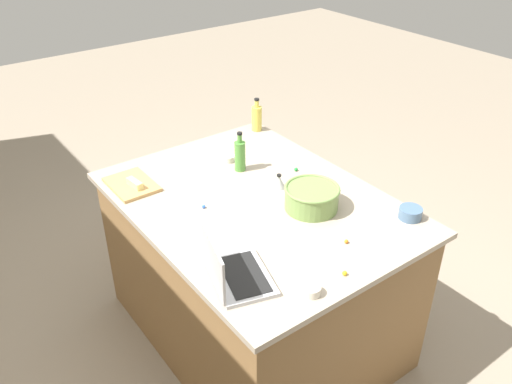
{
  "coord_description": "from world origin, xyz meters",
  "views": [
    {
      "loc": [
        -1.82,
        1.35,
        2.34
      ],
      "look_at": [
        0.0,
        0.0,
        0.95
      ],
      "focal_mm": 37.49,
      "sensor_mm": 36.0,
      "label": 1
    }
  ],
  "objects_px": {
    "cutting_board": "(132,184)",
    "bottle_olive": "(240,155)",
    "ramekin_small": "(229,158)",
    "bottle_oil": "(257,118)",
    "ramekin_wide": "(311,290)",
    "butter_stick_left": "(135,183)",
    "laptop": "(232,272)",
    "mixing_bowl_large": "(312,197)",
    "ramekin_medium": "(410,213)",
    "kitchen_timer": "(279,181)"
  },
  "relations": [
    {
      "from": "cutting_board",
      "to": "bottle_olive",
      "type": "bearing_deg",
      "value": -109.27
    },
    {
      "from": "ramekin_small",
      "to": "bottle_oil",
      "type": "bearing_deg",
      "value": -57.17
    },
    {
      "from": "bottle_oil",
      "to": "ramekin_wide",
      "type": "relative_size",
      "value": 2.89
    },
    {
      "from": "butter_stick_left",
      "to": "bottle_oil",
      "type": "bearing_deg",
      "value": -77.29
    },
    {
      "from": "bottle_oil",
      "to": "butter_stick_left",
      "type": "height_order",
      "value": "bottle_oil"
    },
    {
      "from": "bottle_olive",
      "to": "bottle_oil",
      "type": "distance_m",
      "value": 0.53
    },
    {
      "from": "bottle_olive",
      "to": "ramekin_small",
      "type": "bearing_deg",
      "value": -3.5
    },
    {
      "from": "laptop",
      "to": "ramekin_small",
      "type": "xyz_separation_m",
      "value": [
        0.86,
        -0.57,
        -0.03
      ]
    },
    {
      "from": "mixing_bowl_large",
      "to": "bottle_olive",
      "type": "height_order",
      "value": "bottle_olive"
    },
    {
      "from": "butter_stick_left",
      "to": "ramekin_small",
      "type": "xyz_separation_m",
      "value": [
        -0.03,
        -0.57,
        -0.02
      ]
    },
    {
      "from": "ramekin_small",
      "to": "ramekin_medium",
      "type": "distance_m",
      "value": 1.06
    },
    {
      "from": "laptop",
      "to": "ramekin_small",
      "type": "bearing_deg",
      "value": -33.34
    },
    {
      "from": "ramekin_small",
      "to": "ramekin_wide",
      "type": "xyz_separation_m",
      "value": [
        -1.11,
        0.36,
        0.0
      ]
    },
    {
      "from": "bottle_olive",
      "to": "ramekin_wide",
      "type": "bearing_deg",
      "value": 160.28
    },
    {
      "from": "ramekin_wide",
      "to": "kitchen_timer",
      "type": "xyz_separation_m",
      "value": [
        0.72,
        -0.41,
        0.02
      ]
    },
    {
      "from": "bottle_olive",
      "to": "ramekin_medium",
      "type": "bearing_deg",
      "value": -156.58
    },
    {
      "from": "bottle_olive",
      "to": "mixing_bowl_large",
      "type": "bearing_deg",
      "value": -173.84
    },
    {
      "from": "ramekin_small",
      "to": "kitchen_timer",
      "type": "bearing_deg",
      "value": -173.48
    },
    {
      "from": "bottle_olive",
      "to": "ramekin_medium",
      "type": "xyz_separation_m",
      "value": [
        -0.87,
        -0.38,
        -0.06
      ]
    },
    {
      "from": "mixing_bowl_large",
      "to": "ramekin_medium",
      "type": "distance_m",
      "value": 0.47
    },
    {
      "from": "mixing_bowl_large",
      "to": "cutting_board",
      "type": "xyz_separation_m",
      "value": [
        0.72,
        0.62,
        -0.05
      ]
    },
    {
      "from": "mixing_bowl_large",
      "to": "ramekin_small",
      "type": "distance_m",
      "value": 0.65
    },
    {
      "from": "kitchen_timer",
      "to": "laptop",
      "type": "bearing_deg",
      "value": 127.23
    },
    {
      "from": "laptop",
      "to": "mixing_bowl_large",
      "type": "height_order",
      "value": "laptop"
    },
    {
      "from": "laptop",
      "to": "cutting_board",
      "type": "xyz_separation_m",
      "value": [
        0.94,
        0.0,
        -0.04
      ]
    },
    {
      "from": "bottle_olive",
      "to": "cutting_board",
      "type": "relative_size",
      "value": 0.78
    },
    {
      "from": "bottle_oil",
      "to": "kitchen_timer",
      "type": "bearing_deg",
      "value": 152.57
    },
    {
      "from": "cutting_board",
      "to": "ramekin_medium",
      "type": "bearing_deg",
      "value": -138.7
    },
    {
      "from": "ramekin_wide",
      "to": "butter_stick_left",
      "type": "bearing_deg",
      "value": 10.17
    },
    {
      "from": "ramekin_small",
      "to": "ramekin_medium",
      "type": "bearing_deg",
      "value": -159.55
    },
    {
      "from": "mixing_bowl_large",
      "to": "kitchen_timer",
      "type": "bearing_deg",
      "value": 0.88
    },
    {
      "from": "bottle_olive",
      "to": "kitchen_timer",
      "type": "distance_m",
      "value": 0.29
    },
    {
      "from": "bottle_olive",
      "to": "cutting_board",
      "type": "distance_m",
      "value": 0.6
    },
    {
      "from": "bottle_oil",
      "to": "cutting_board",
      "type": "xyz_separation_m",
      "value": [
        -0.17,
        0.95,
        -0.08
      ]
    },
    {
      "from": "bottle_olive",
      "to": "butter_stick_left",
      "type": "xyz_separation_m",
      "value": [
        0.15,
        0.56,
        -0.05
      ]
    },
    {
      "from": "kitchen_timer",
      "to": "ramekin_medium",
      "type": "bearing_deg",
      "value": -151.41
    },
    {
      "from": "bottle_olive",
      "to": "butter_stick_left",
      "type": "bearing_deg",
      "value": 74.84
    },
    {
      "from": "laptop",
      "to": "cutting_board",
      "type": "bearing_deg",
      "value": 0.02
    },
    {
      "from": "butter_stick_left",
      "to": "ramekin_medium",
      "type": "height_order",
      "value": "same"
    },
    {
      "from": "mixing_bowl_large",
      "to": "cutting_board",
      "type": "distance_m",
      "value": 0.95
    },
    {
      "from": "mixing_bowl_large",
      "to": "cutting_board",
      "type": "relative_size",
      "value": 0.94
    },
    {
      "from": "mixing_bowl_large",
      "to": "bottle_oil",
      "type": "height_order",
      "value": "bottle_oil"
    },
    {
      "from": "bottle_oil",
      "to": "cutting_board",
      "type": "relative_size",
      "value": 0.73
    },
    {
      "from": "mixing_bowl_large",
      "to": "ramekin_small",
      "type": "bearing_deg",
      "value": 4.35
    },
    {
      "from": "bottle_olive",
      "to": "laptop",
      "type": "bearing_deg",
      "value": 142.93
    },
    {
      "from": "mixing_bowl_large",
      "to": "bottle_oil",
      "type": "relative_size",
      "value": 1.28
    },
    {
      "from": "ramekin_small",
      "to": "kitchen_timer",
      "type": "height_order",
      "value": "kitchen_timer"
    },
    {
      "from": "laptop",
      "to": "kitchen_timer",
      "type": "distance_m",
      "value": 0.77
    },
    {
      "from": "bottle_olive",
      "to": "kitchen_timer",
      "type": "height_order",
      "value": "bottle_olive"
    },
    {
      "from": "bottle_oil",
      "to": "ramekin_small",
      "type": "height_order",
      "value": "bottle_oil"
    }
  ]
}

